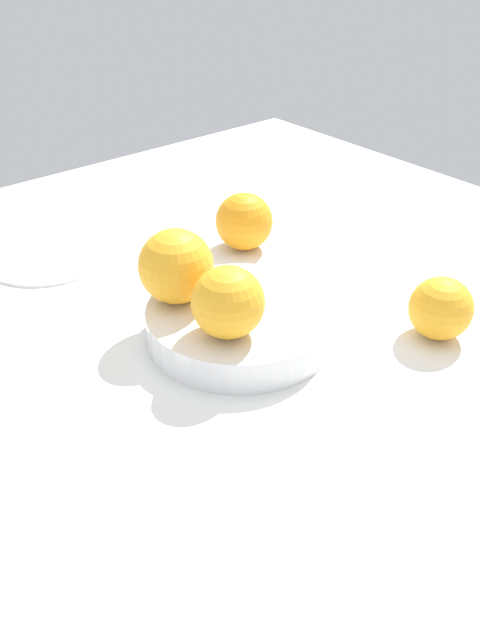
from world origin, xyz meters
The scene contains 7 objects.
ground_plane centered at (0.00, 0.00, -1.00)cm, with size 110.00×110.00×2.00cm, color white.
fruit_bowl centered at (0.00, 0.00, 1.66)cm, with size 19.31×19.31×3.50cm.
orange_in_bowl_0 centered at (2.75, -3.74, 7.00)cm, with size 7.00×7.00×7.00cm, color #F9A823.
orange_in_bowl_1 centered at (-5.57, -3.77, 7.36)cm, with size 7.71×7.71×7.71cm, color #F9A823.
orange_loose_0 centered at (12.89, 16.01, 3.30)cm, with size 6.60×6.60×6.60cm, color #F9A823.
orange_loose_1 centered at (-15.45, 13.56, 3.66)cm, with size 7.32×7.32×7.32cm, color orange.
side_plate centered at (-29.37, -7.16, 0.40)cm, with size 15.83×15.83×0.80cm, color white.
Camera 1 is at (44.85, -37.39, 40.09)cm, focal length 38.11 mm.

